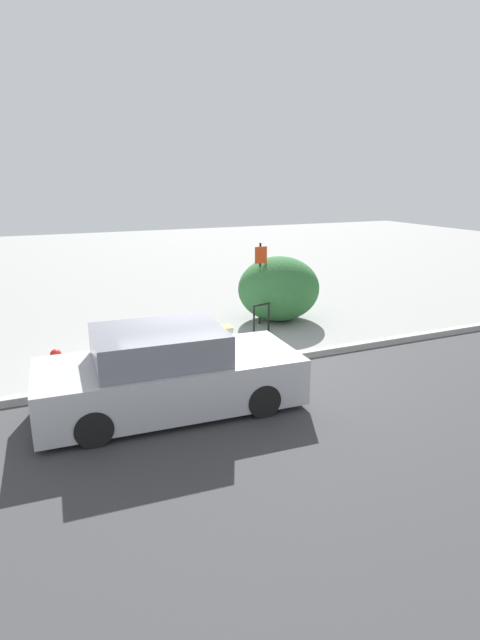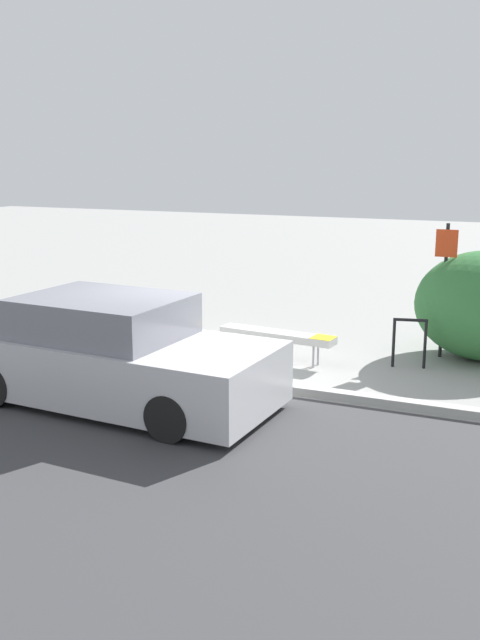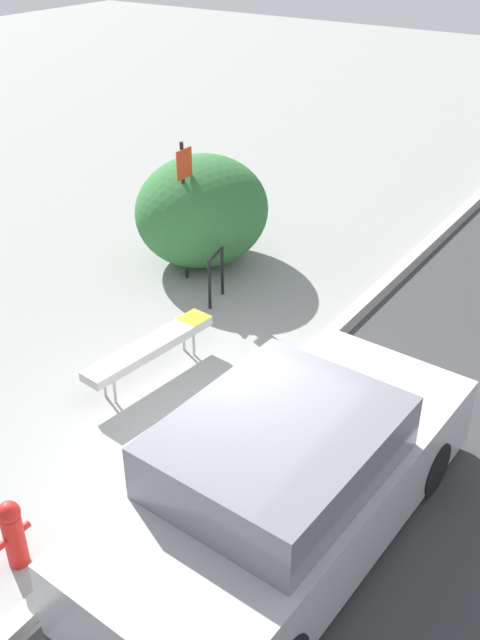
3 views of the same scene
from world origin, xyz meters
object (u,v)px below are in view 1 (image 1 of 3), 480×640
at_px(sign_post, 260,276).
at_px(fire_hydrant, 57,366).
at_px(parked_car_near, 168,373).
at_px(bench, 191,333).
at_px(bike_rack, 261,316).

height_order(sign_post, fire_hydrant, sign_post).
bearing_deg(sign_post, parked_car_near, -132.46).
height_order(fire_hydrant, parked_car_near, parked_car_near).
bearing_deg(sign_post, bench, -151.63).
bearing_deg(sign_post, bike_rack, -113.51).
relative_size(fire_hydrant, parked_car_near, 0.16).
bearing_deg(bike_rack, bench, -167.28).
relative_size(bench, parked_car_near, 0.44).
height_order(bench, sign_post, sign_post).
bearing_deg(bench, fire_hydrant, -156.66).
bearing_deg(fire_hydrant, sign_post, 22.50).
bearing_deg(bench, bike_rack, 18.68).
xyz_separation_m(bike_rack, sign_post, (0.38, 0.87, 0.88)).
bearing_deg(fire_hydrant, parked_car_near, -47.61).
xyz_separation_m(fire_hydrant, parked_car_near, (1.74, -1.90, 0.27)).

